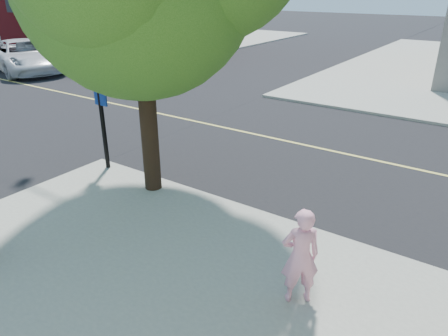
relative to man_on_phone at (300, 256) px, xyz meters
The scene contains 7 objects.
ground 6.39m from the man_on_phone, 160.67° to the left, with size 140.00×140.00×0.00m, color black.
road_ew 8.94m from the man_on_phone, 132.13° to the left, with size 140.00×9.00×0.01m, color black.
road_ns 11.69m from the man_on_phone, 169.66° to the left, with size 9.00×140.00×0.01m, color black.
sidewalk_nw 37.37m from the man_on_phone, 140.84° to the left, with size 26.00×25.00×0.12m, color #9E9F92.
man_on_phone is the anchor object (origin of this frame).
signal_pole 8.80m from the man_on_phone, 167.78° to the left, with size 3.48×0.39×3.92m.
car_a 22.67m from the man_on_phone, 157.71° to the left, with size 2.96×6.43×1.79m, color silver.
Camera 1 is at (7.93, -6.93, 4.58)m, focal length 33.43 mm.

